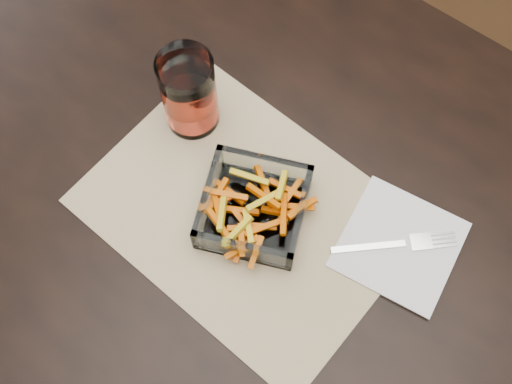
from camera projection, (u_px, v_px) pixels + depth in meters
dining_table at (300, 238)px, 1.03m from camera, size 1.60×0.90×0.75m
placemat at (245, 213)px, 0.95m from camera, size 0.47×0.35×0.00m
glass_bowl at (254, 208)px, 0.92m from camera, size 0.19×0.19×0.06m
tumbler at (189, 94)px, 0.95m from camera, size 0.08×0.08×0.15m
napkin at (399, 245)px, 0.92m from camera, size 0.18×0.18×0.00m
fork at (398, 244)px, 0.92m from camera, size 0.14×0.14×0.00m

